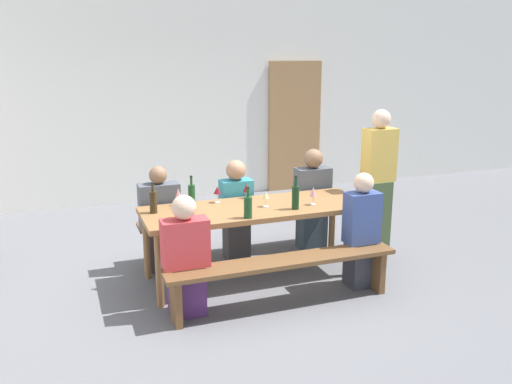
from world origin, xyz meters
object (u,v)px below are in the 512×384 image
at_px(wine_glass_4, 266,195).
at_px(seated_guest_far_0, 160,222).
at_px(wine_glass_2, 313,192).
at_px(seated_guest_near_0, 186,259).
at_px(wine_glass_0, 178,193).
at_px(bench_near, 283,269).
at_px(wooden_door, 295,127).
at_px(standing_host, 377,185).
at_px(seated_guest_near_1, 361,233).
at_px(seated_guest_far_2, 312,202).
at_px(bench_far, 235,223).
at_px(wine_glass_1, 246,188).
at_px(wine_bottle_3, 248,207).
at_px(tasting_table, 256,214).
at_px(seated_guest_far_1, 236,212).
at_px(wine_bottle_0, 192,196).
at_px(wine_glass_3, 217,191).
at_px(wine_bottle_2, 153,201).
at_px(wine_bottle_1, 295,197).

xyz_separation_m(wine_glass_4, seated_guest_far_0, (-0.96, 0.59, -0.35)).
height_order(wine_glass_2, seated_guest_near_0, seated_guest_near_0).
relative_size(wine_glass_0, seated_guest_far_0, 0.16).
relative_size(bench_near, seated_guest_near_0, 2.00).
distance_m(wooden_door, wine_glass_2, 3.63).
xyz_separation_m(seated_guest_near_0, standing_host, (2.36, 0.72, 0.29)).
bearing_deg(seated_guest_near_1, seated_guest_far_2, -0.70).
distance_m(bench_far, seated_guest_far_2, 0.93).
height_order(wine_glass_0, standing_host, standing_host).
bearing_deg(wine_glass_0, wine_glass_1, 1.85).
bearing_deg(wine_bottle_3, wine_glass_0, 128.99).
height_order(tasting_table, seated_guest_near_1, seated_guest_near_1).
relative_size(seated_guest_far_2, standing_host, 0.72).
distance_m(wine_glass_0, seated_guest_far_1, 0.80).
bearing_deg(wine_glass_0, tasting_table, -23.33).
xyz_separation_m(wine_bottle_0, standing_host, (2.13, 0.01, -0.07)).
height_order(seated_guest_near_0, seated_guest_far_0, seated_guest_far_0).
height_order(wine_bottle_3, seated_guest_far_1, seated_guest_far_1).
bearing_deg(seated_guest_near_0, wine_bottle_3, -70.87).
xyz_separation_m(wine_bottle_0, wine_glass_3, (0.29, 0.12, -0.00)).
bearing_deg(wine_glass_2, wine_bottle_3, -166.09).
bearing_deg(wooden_door, wine_bottle_2, -132.73).
distance_m(wine_glass_4, seated_guest_far_1, 0.69).
bearing_deg(bench_near, seated_guest_far_2, 54.51).
bearing_deg(wine_bottle_0, wine_bottle_3, -49.85).
bearing_deg(bench_far, wine_bottle_0, -138.51).
xyz_separation_m(wine_bottle_0, seated_guest_far_1, (0.59, 0.39, -0.33)).
relative_size(wine_bottle_0, wine_glass_3, 1.97).
relative_size(bench_far, wine_glass_3, 12.90).
distance_m(wine_glass_2, seated_guest_far_1, 0.97).
height_order(wine_glass_1, standing_host, standing_host).
distance_m(wine_bottle_3, seated_guest_near_1, 1.15).
bearing_deg(bench_near, wine_glass_2, 45.13).
bearing_deg(tasting_table, seated_guest_far_1, 92.80).
xyz_separation_m(wine_bottle_2, wine_bottle_3, (0.80, -0.46, -0.00)).
bearing_deg(seated_guest_far_0, wine_bottle_2, -17.11).
xyz_separation_m(wooden_door, bench_far, (-1.87, -2.53, -0.69)).
height_order(wine_glass_1, seated_guest_far_2, seated_guest_far_2).
height_order(wine_glass_0, seated_guest_far_0, seated_guest_far_0).
bearing_deg(seated_guest_near_1, wine_glass_3, 55.33).
bearing_deg(wine_glass_4, seated_guest_near_0, -151.33).
bearing_deg(wine_bottle_3, seated_guest_far_0, 127.08).
relative_size(wine_bottle_1, wine_bottle_3, 1.13).
bearing_deg(wine_glass_3, wine_bottle_3, -78.88).
bearing_deg(wine_bottle_0, tasting_table, -14.75).
relative_size(bench_far, wine_glass_2, 11.76).
height_order(wine_glass_3, seated_guest_far_1, seated_guest_far_1).
bearing_deg(bench_near, wine_bottle_3, 118.07).
xyz_separation_m(wine_bottle_3, seated_guest_far_1, (0.17, 0.88, -0.31)).
xyz_separation_m(bench_near, seated_guest_near_1, (0.88, 0.15, 0.19)).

